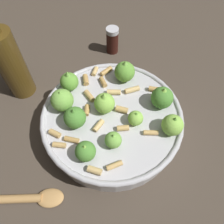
{
  "coord_description": "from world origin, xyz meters",
  "views": [
    {
      "loc": [
        0.17,
        -0.18,
        0.44
      ],
      "look_at": [
        0.0,
        0.0,
        0.07
      ],
      "focal_mm": 34.72,
      "sensor_mm": 36.0,
      "label": 1
    }
  ],
  "objects_px": {
    "pepper_shaker": "(112,40)",
    "olive_oil_bottle": "(10,63)",
    "cooking_pan": "(112,118)",
    "wooden_spoon": "(12,199)"
  },
  "relations": [
    {
      "from": "cooking_pan",
      "to": "pepper_shaker",
      "type": "relative_size",
      "value": 3.91
    },
    {
      "from": "cooking_pan",
      "to": "wooden_spoon",
      "type": "bearing_deg",
      "value": -97.39
    },
    {
      "from": "pepper_shaker",
      "to": "wooden_spoon",
      "type": "distance_m",
      "value": 0.47
    },
    {
      "from": "pepper_shaker",
      "to": "wooden_spoon",
      "type": "relative_size",
      "value": 0.43
    },
    {
      "from": "pepper_shaker",
      "to": "olive_oil_bottle",
      "type": "relative_size",
      "value": 0.34
    },
    {
      "from": "pepper_shaker",
      "to": "wooden_spoon",
      "type": "bearing_deg",
      "value": -71.95
    },
    {
      "from": "pepper_shaker",
      "to": "cooking_pan",
      "type": "bearing_deg",
      "value": -48.02
    },
    {
      "from": "cooking_pan",
      "to": "pepper_shaker",
      "type": "bearing_deg",
      "value": 131.98
    },
    {
      "from": "cooking_pan",
      "to": "olive_oil_bottle",
      "type": "bearing_deg",
      "value": -163.95
    },
    {
      "from": "cooking_pan",
      "to": "olive_oil_bottle",
      "type": "distance_m",
      "value": 0.26
    }
  ]
}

